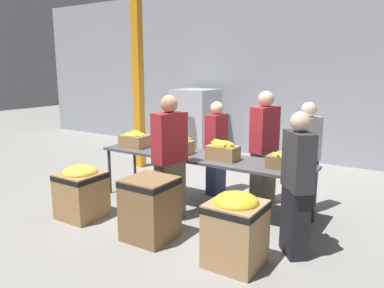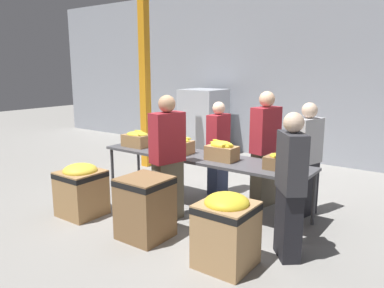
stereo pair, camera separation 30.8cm
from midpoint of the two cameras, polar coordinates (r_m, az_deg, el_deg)
The scene contains 17 objects.
ground_plane at distance 5.87m, azimuth 2.90°, elevation -9.43°, with size 30.00×30.00×0.00m, color gray.
wall_back at distance 8.84m, azimuth 16.56°, elevation 10.45°, with size 16.00×0.08×4.00m.
sorting_table at distance 5.64m, azimuth 2.98°, elevation -2.30°, with size 3.37×0.76×0.80m.
banana_box_0 at distance 6.32m, azimuth -6.97°, elevation 0.80°, with size 0.45×0.33×0.26m.
banana_box_1 at distance 5.76m, azimuth -0.35°, elevation -0.15°, with size 0.39×0.30×0.27m.
banana_box_2 at distance 5.37m, azimuth 6.21°, elevation -1.00°, with size 0.44×0.28×0.29m.
banana_box_3 at distance 5.03m, azimuth 15.49°, elevation -2.59°, with size 0.46×0.33×0.23m.
volunteer_0 at distance 5.60m, azimuth 18.57°, elevation -2.37°, with size 0.34×0.48×1.63m.
volunteer_1 at distance 5.14m, azimuth -2.03°, elevation -2.33°, with size 0.34×0.51×1.75m.
volunteer_2 at distance 6.24m, azimuth 5.43°, elevation -0.75°, with size 0.22×0.42×1.56m.
volunteer_3 at distance 4.28m, azimuth 16.75°, elevation -6.40°, with size 0.45×0.48×1.65m.
volunteer_4 at distance 5.82m, azimuth 12.55°, elevation -0.87°, with size 0.33×0.51×1.76m.
donation_bin_0 at distance 5.59m, azimuth -15.02°, elevation -6.50°, with size 0.57×0.57×0.76m.
donation_bin_1 at distance 4.73m, azimuth -5.29°, elevation -9.34°, with size 0.57×0.57×0.78m.
donation_bin_2 at distance 4.10m, azimuth 7.45°, elevation -12.57°, with size 0.57×0.57×0.81m.
support_pillar at distance 7.95m, azimuth -6.10°, elevation 10.78°, with size 0.17×0.17×4.00m.
pallet_stack_0 at distance 9.15m, azimuth 2.74°, elevation 3.29°, with size 1.02×1.02×1.59m.
Camera 2 is at (3.10, -4.51, 2.11)m, focal length 35.00 mm.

